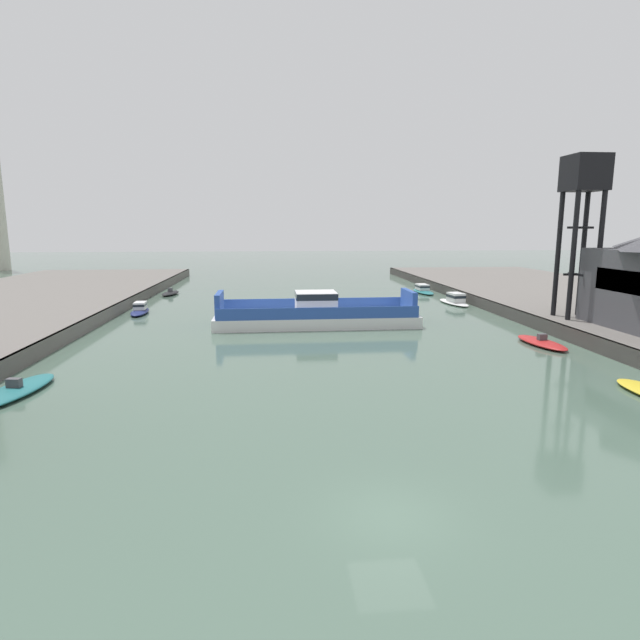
% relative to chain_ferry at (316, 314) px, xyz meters
% --- Properties ---
extents(ground_plane, '(400.00, 400.00, 0.00)m').
position_rel_chain_ferry_xyz_m(ground_plane, '(-0.37, -34.10, -1.02)').
color(ground_plane, '#4C6656').
extents(chain_ferry, '(19.65, 6.59, 3.30)m').
position_rel_chain_ferry_xyz_m(chain_ferry, '(0.00, 0.00, 0.00)').
color(chain_ferry, silver).
rests_on(chain_ferry, ground).
extents(moored_boat_near_left, '(2.38, 6.84, 1.25)m').
position_rel_chain_ferry_xyz_m(moored_boat_near_left, '(17.81, 23.79, -0.56)').
color(moored_boat_near_left, '#237075').
rests_on(moored_boat_near_left, ground).
extents(moored_boat_near_right, '(3.22, 7.12, 0.95)m').
position_rel_chain_ferry_xyz_m(moored_boat_near_right, '(-18.89, -19.83, -0.79)').
color(moored_boat_near_right, '#237075').
rests_on(moored_boat_near_right, ground).
extents(moored_boat_mid_left, '(2.68, 6.06, 0.95)m').
position_rel_chain_ferry_xyz_m(moored_boat_mid_left, '(17.51, -10.64, -0.79)').
color(moored_boat_mid_left, red).
rests_on(moored_boat_mid_left, ground).
extents(moored_boat_far_left, '(2.06, 5.76, 1.27)m').
position_rel_chain_ferry_xyz_m(moored_boat_far_left, '(-18.92, 8.37, -0.55)').
color(moored_boat_far_left, navy).
rests_on(moored_boat_far_left, ground).
extents(moored_boat_far_right, '(2.39, 5.44, 0.99)m').
position_rel_chain_ferry_xyz_m(moored_boat_far_right, '(-18.77, 24.73, -0.77)').
color(moored_boat_far_right, black).
rests_on(moored_boat_far_right, ground).
extents(moored_boat_upstream_a, '(2.84, 6.96, 1.47)m').
position_rel_chain_ferry_xyz_m(moored_boat_upstream_a, '(18.45, 12.14, -0.46)').
color(moored_boat_upstream_a, white).
rests_on(moored_boat_upstream_a, ground).
extents(crane_tower, '(3.15, 3.15, 14.42)m').
position_rel_chain_ferry_xyz_m(crane_tower, '(23.37, -5.14, 11.46)').
color(crane_tower, black).
rests_on(crane_tower, quay_right).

